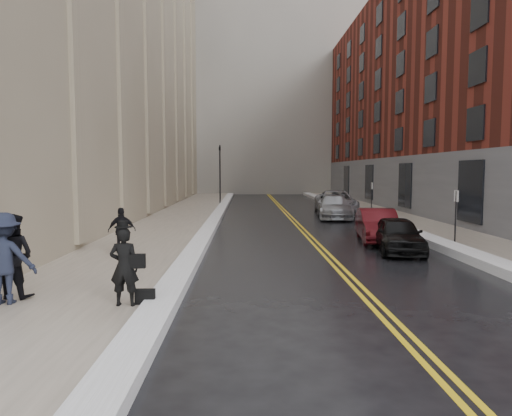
{
  "coord_description": "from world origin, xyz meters",
  "views": [
    {
      "loc": [
        -0.39,
        -9.69,
        2.99
      ],
      "look_at": [
        0.0,
        7.29,
        1.6
      ],
      "focal_mm": 32.0,
      "sensor_mm": 36.0,
      "label": 1
    }
  ],
  "objects_px": {
    "car_silver_near": "(334,207)",
    "pedestrian_a": "(13,256)",
    "car_black": "(398,235)",
    "pedestrian_c": "(122,230)",
    "car_silver_far": "(336,202)",
    "pedestrian_b": "(4,258)",
    "car_maroon": "(377,225)",
    "pedestrian_main": "(124,267)"
  },
  "relations": [
    {
      "from": "car_black",
      "to": "car_silver_far",
      "type": "xyz_separation_m",
      "value": [
        0.65,
        14.86,
        0.16
      ]
    },
    {
      "from": "car_maroon",
      "to": "car_silver_far",
      "type": "bearing_deg",
      "value": 94.69
    },
    {
      "from": "car_silver_near",
      "to": "pedestrian_a",
      "type": "distance_m",
      "value": 21.19
    },
    {
      "from": "car_silver_near",
      "to": "pedestrian_main",
      "type": "distance_m",
      "value": 20.59
    },
    {
      "from": "car_silver_near",
      "to": "pedestrian_a",
      "type": "xyz_separation_m",
      "value": [
        -10.79,
        -18.23,
        0.37
      ]
    },
    {
      "from": "pedestrian_b",
      "to": "pedestrian_c",
      "type": "xyz_separation_m",
      "value": [
        0.87,
        5.99,
        -0.19
      ]
    },
    {
      "from": "pedestrian_main",
      "to": "pedestrian_b",
      "type": "distance_m",
      "value": 2.61
    },
    {
      "from": "car_black",
      "to": "car_silver_far",
      "type": "bearing_deg",
      "value": 95.29
    },
    {
      "from": "car_black",
      "to": "car_silver_near",
      "type": "height_order",
      "value": "car_silver_near"
    },
    {
      "from": "car_maroon",
      "to": "pedestrian_c",
      "type": "relative_size",
      "value": 2.66
    },
    {
      "from": "car_silver_near",
      "to": "car_silver_far",
      "type": "xyz_separation_m",
      "value": [
        0.65,
        2.91,
        0.08
      ]
    },
    {
      "from": "car_maroon",
      "to": "pedestrian_a",
      "type": "bearing_deg",
      "value": -132.89
    },
    {
      "from": "car_silver_far",
      "to": "car_silver_near",
      "type": "bearing_deg",
      "value": -96.96
    },
    {
      "from": "car_black",
      "to": "pedestrian_c",
      "type": "height_order",
      "value": "pedestrian_c"
    },
    {
      "from": "pedestrian_a",
      "to": "car_maroon",
      "type": "bearing_deg",
      "value": -130.61
    },
    {
      "from": "pedestrian_a",
      "to": "pedestrian_c",
      "type": "bearing_deg",
      "value": -89.57
    },
    {
      "from": "pedestrian_b",
      "to": "pedestrian_c",
      "type": "bearing_deg",
      "value": -103.96
    },
    {
      "from": "car_silver_far",
      "to": "pedestrian_b",
      "type": "distance_m",
      "value": 24.43
    },
    {
      "from": "pedestrian_b",
      "to": "pedestrian_main",
      "type": "bearing_deg",
      "value": 169.74
    },
    {
      "from": "car_black",
      "to": "pedestrian_a",
      "type": "xyz_separation_m",
      "value": [
        -10.79,
        -6.28,
        0.45
      ]
    },
    {
      "from": "pedestrian_b",
      "to": "pedestrian_c",
      "type": "height_order",
      "value": "pedestrian_b"
    },
    {
      "from": "car_maroon",
      "to": "pedestrian_main",
      "type": "bearing_deg",
      "value": -122.76
    },
    {
      "from": "car_black",
      "to": "car_silver_near",
      "type": "distance_m",
      "value": 11.95
    },
    {
      "from": "pedestrian_a",
      "to": "car_black",
      "type": "bearing_deg",
      "value": -139.79
    },
    {
      "from": "pedestrian_a",
      "to": "pedestrian_c",
      "type": "xyz_separation_m",
      "value": [
        0.93,
        5.53,
        -0.16
      ]
    },
    {
      "from": "car_silver_near",
      "to": "pedestrian_c",
      "type": "distance_m",
      "value": 16.08
    },
    {
      "from": "car_silver_near",
      "to": "pedestrian_c",
      "type": "xyz_separation_m",
      "value": [
        -9.86,
        -12.71,
        0.21
      ]
    },
    {
      "from": "car_silver_far",
      "to": "pedestrian_c",
      "type": "xyz_separation_m",
      "value": [
        -10.51,
        -15.62,
        0.13
      ]
    },
    {
      "from": "pedestrian_main",
      "to": "pedestrian_c",
      "type": "distance_m",
      "value": 6.44
    },
    {
      "from": "car_maroon",
      "to": "pedestrian_main",
      "type": "height_order",
      "value": "pedestrian_main"
    },
    {
      "from": "car_silver_near",
      "to": "pedestrian_b",
      "type": "xyz_separation_m",
      "value": [
        -10.73,
        -18.7,
        0.41
      ]
    },
    {
      "from": "car_silver_far",
      "to": "pedestrian_b",
      "type": "height_order",
      "value": "pedestrian_b"
    },
    {
      "from": "car_black",
      "to": "pedestrian_a",
      "type": "relative_size",
      "value": 2.02
    },
    {
      "from": "pedestrian_main",
      "to": "pedestrian_a",
      "type": "xyz_separation_m",
      "value": [
        -2.65,
        0.68,
        0.11
      ]
    },
    {
      "from": "car_silver_near",
      "to": "pedestrian_a",
      "type": "bearing_deg",
      "value": -114.17
    },
    {
      "from": "car_maroon",
      "to": "pedestrian_a",
      "type": "xyz_separation_m",
      "value": [
        -10.79,
        -8.86,
        0.41
      ]
    },
    {
      "from": "car_silver_far",
      "to": "pedestrian_b",
      "type": "bearing_deg",
      "value": -112.12
    },
    {
      "from": "pedestrian_main",
      "to": "car_silver_near",
      "type": "bearing_deg",
      "value": -112.88
    },
    {
      "from": "car_silver_far",
      "to": "pedestrian_c",
      "type": "bearing_deg",
      "value": -118.27
    },
    {
      "from": "car_black",
      "to": "pedestrian_b",
      "type": "bearing_deg",
      "value": -140.03
    },
    {
      "from": "pedestrian_main",
      "to": "pedestrian_c",
      "type": "relative_size",
      "value": 1.06
    },
    {
      "from": "pedestrian_main",
      "to": "pedestrian_a",
      "type": "bearing_deg",
      "value": -13.89
    }
  ]
}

